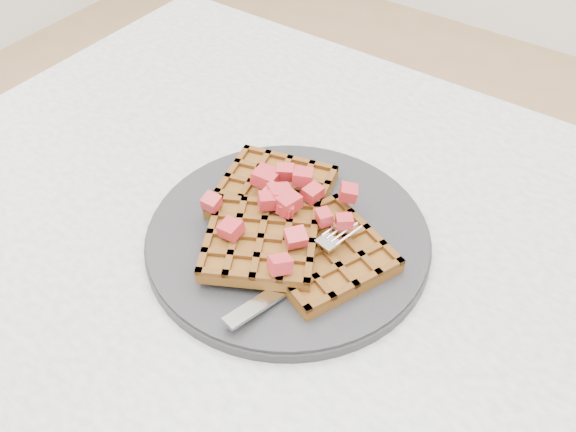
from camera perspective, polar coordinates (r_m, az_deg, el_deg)
The scene contains 5 objects.
table at distance 0.74m, azimuth 6.71°, elevation -12.50°, with size 1.20×0.80×0.75m.
plate at distance 0.68m, azimuth 0.00°, elevation -1.92°, with size 0.30×0.30×0.02m, color black.
waffles at distance 0.67m, azimuth -0.18°, elevation -0.98°, with size 0.24×0.22×0.03m.
strawberry_pile at distance 0.65m, azimuth 0.00°, elevation 0.88°, with size 0.15×0.15×0.02m, color maroon, non-canonical shape.
fork at distance 0.63m, azimuth 1.42°, elevation -5.00°, with size 0.02×0.18×0.02m, color silver, non-canonical shape.
Camera 1 is at (0.16, -0.38, 1.25)m, focal length 40.00 mm.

